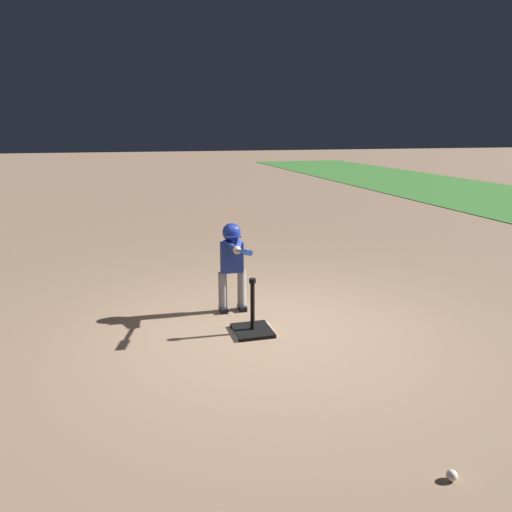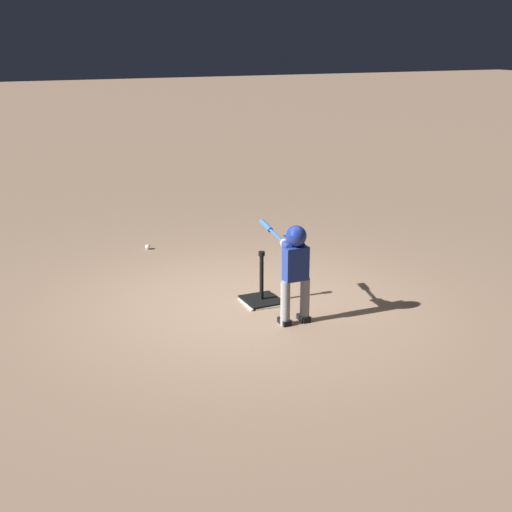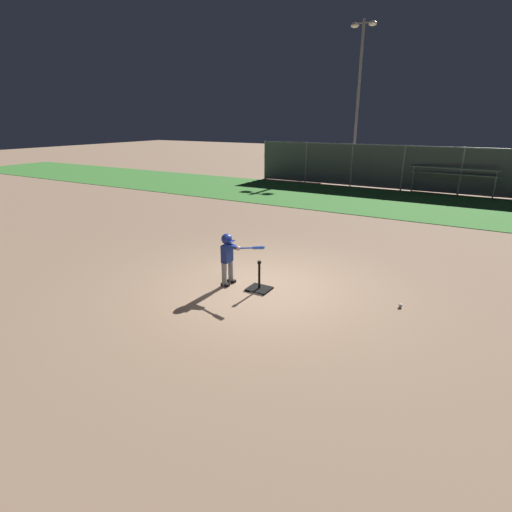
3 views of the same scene
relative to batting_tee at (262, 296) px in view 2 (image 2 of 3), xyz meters
The scene contains 5 objects.
ground_plane 0.21m from the batting_tee, 81.23° to the left, with size 90.00×90.00×0.00m, color #93755B.
home_plate 0.07m from the batting_tee, 158.45° to the left, with size 0.44×0.44×0.02m, color white.
batting_tee is the anchor object (origin of this frame).
batter_child 0.94m from the batting_tee, behind, with size 1.00×0.35×1.11m.
baseball 2.76m from the batting_tee, 13.03° to the left, with size 0.07×0.07×0.07m, color white.
Camera 2 is at (-7.25, 3.15, 3.05)m, focal length 50.00 mm.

